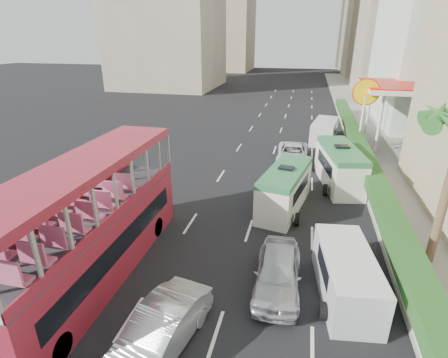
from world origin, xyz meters
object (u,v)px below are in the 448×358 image
(car_silver_lane_b, at_px, (277,287))
(minibus_far, at_px, (339,166))
(panel_van_near, at_px, (346,275))
(car_silver_lane_a, at_px, (161,348))
(panel_van_far, at_px, (324,131))
(van_asset, at_px, (292,162))
(shell_station, at_px, (398,115))
(palm_tree, at_px, (446,195))
(double_decker_bus, at_px, (91,222))
(minibus_near, at_px, (285,189))

(car_silver_lane_b, height_order, minibus_far, minibus_far)
(car_silver_lane_b, xyz_separation_m, panel_van_near, (2.58, 0.16, 0.91))
(car_silver_lane_a, height_order, panel_van_far, panel_van_far)
(van_asset, height_order, shell_station, shell_station)
(palm_tree, height_order, shell_station, palm_tree)
(shell_station, bearing_deg, panel_van_far, -177.66)
(van_asset, xyz_separation_m, palm_tree, (6.55, -12.07, 3.38))
(minibus_far, xyz_separation_m, palm_tree, (3.35, -8.31, 2.08))
(panel_van_far, bearing_deg, double_decker_bus, -103.69)
(car_silver_lane_a, bearing_deg, shell_station, 76.77)
(double_decker_bus, height_order, van_asset, double_decker_bus)
(car_silver_lane_a, distance_m, van_asset, 19.27)
(double_decker_bus, relative_size, van_asset, 2.13)
(van_asset, xyz_separation_m, panel_van_near, (2.73, -15.01, 0.91))
(double_decker_bus, bearing_deg, panel_van_near, 6.07)
(minibus_near, distance_m, minibus_far, 5.44)
(car_silver_lane_a, relative_size, palm_tree, 0.71)
(car_silver_lane_b, distance_m, van_asset, 15.18)
(double_decker_bus, height_order, car_silver_lane_b, double_decker_bus)
(minibus_near, xyz_separation_m, panel_van_near, (2.82, -6.91, -0.31))
(shell_station, bearing_deg, minibus_far, -117.43)
(double_decker_bus, xyz_separation_m, panel_van_near, (9.98, 1.06, -1.62))
(minibus_far, bearing_deg, car_silver_lane_a, -123.65)
(minibus_far, distance_m, shell_station, 12.13)
(double_decker_bus, bearing_deg, panel_van_far, 66.57)
(double_decker_bus, height_order, palm_tree, palm_tree)
(panel_van_near, xyz_separation_m, palm_tree, (3.82, 2.94, 2.47))
(shell_station, bearing_deg, van_asset, -141.64)
(minibus_far, relative_size, shell_station, 0.73)
(car_silver_lane_a, xyz_separation_m, car_silver_lane_b, (3.39, 3.82, 0.00))
(double_decker_bus, distance_m, car_silver_lane_a, 5.58)
(car_silver_lane_a, height_order, panel_van_near, panel_van_near)
(van_asset, bearing_deg, double_decker_bus, -115.54)
(panel_van_near, height_order, palm_tree, palm_tree)
(car_silver_lane_a, bearing_deg, panel_van_near, 45.33)
(panel_van_far, height_order, palm_tree, palm_tree)
(car_silver_lane_a, height_order, palm_tree, palm_tree)
(panel_van_near, bearing_deg, shell_station, 67.04)
(double_decker_bus, distance_m, minibus_far, 16.19)
(panel_van_near, bearing_deg, van_asset, 92.70)
(car_silver_lane_b, distance_m, palm_tree, 7.87)
(panel_van_far, bearing_deg, panel_van_near, -79.93)
(double_decker_bus, bearing_deg, shell_station, 55.18)
(palm_tree, bearing_deg, double_decker_bus, -163.84)
(double_decker_bus, relative_size, car_silver_lane_a, 2.43)
(panel_van_near, bearing_deg, car_silver_lane_b, 176.00)
(car_silver_lane_b, bearing_deg, car_silver_lane_a, -132.90)
(car_silver_lane_b, bearing_deg, minibus_far, 73.69)
(panel_van_near, relative_size, shell_station, 0.57)
(panel_van_far, xyz_separation_m, shell_station, (6.14, 0.25, 1.76))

